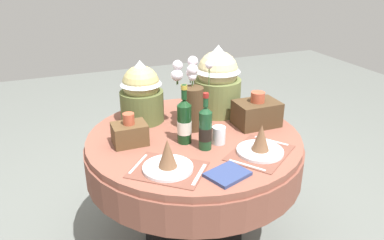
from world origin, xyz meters
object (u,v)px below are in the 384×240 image
at_px(book_on_table, 227,174).
at_px(gift_tub_back_right, 218,78).
at_px(wine_bottle_rear, 184,121).
at_px(woven_basket_side_right, 257,113).
at_px(woven_basket_side_left, 130,133).
at_px(flower_vase, 192,98).
at_px(place_setting_right, 260,145).
at_px(place_setting_left, 168,161).
at_px(gift_tub_back_left, 141,90).
at_px(wine_bottle_left, 205,128).
at_px(dining_table, 194,156).
at_px(tumbler_near_left, 219,135).

xyz_separation_m(book_on_table, gift_tub_back_right, (0.28, 0.72, 0.22)).
distance_m(wine_bottle_rear, woven_basket_side_right, 0.48).
bearing_deg(book_on_table, wine_bottle_rear, 79.04).
bearing_deg(gift_tub_back_right, woven_basket_side_left, -159.41).
xyz_separation_m(flower_vase, gift_tub_back_right, (0.24, 0.16, 0.05)).
bearing_deg(book_on_table, place_setting_right, 8.19).
relative_size(place_setting_right, flower_vase, 1.06).
xyz_separation_m(woven_basket_side_left, woven_basket_side_right, (0.76, -0.04, 0.01)).
bearing_deg(flower_vase, gift_tub_back_right, 34.16).
height_order(place_setting_left, flower_vase, flower_vase).
xyz_separation_m(flower_vase, gift_tub_back_left, (-0.24, 0.21, 0.01)).
distance_m(wine_bottle_left, book_on_table, 0.31).
bearing_deg(wine_bottle_rear, wine_bottle_left, -55.96).
distance_m(place_setting_left, flower_vase, 0.51).
relative_size(wine_bottle_rear, woven_basket_side_right, 1.28).
xyz_separation_m(place_setting_left, flower_vase, (0.28, 0.41, 0.14)).
distance_m(book_on_table, gift_tub_back_right, 0.81).
bearing_deg(gift_tub_back_right, dining_table, -135.22).
bearing_deg(woven_basket_side_right, tumbler_near_left, -156.52).
bearing_deg(place_setting_right, place_setting_left, 178.02).
xyz_separation_m(dining_table, gift_tub_back_left, (-0.21, 0.31, 0.33)).
height_order(flower_vase, gift_tub_back_right, gift_tub_back_right).
distance_m(place_setting_right, woven_basket_side_left, 0.69).
bearing_deg(gift_tub_back_right, wine_bottle_rear, -136.75).
bearing_deg(book_on_table, gift_tub_back_right, 48.77).
relative_size(place_setting_left, woven_basket_side_right, 1.68).
distance_m(place_setting_right, woven_basket_side_right, 0.36).
bearing_deg(place_setting_left, woven_basket_side_left, 106.82).
xyz_separation_m(place_setting_left, book_on_table, (0.24, -0.15, -0.04)).
relative_size(tumbler_near_left, book_on_table, 0.51).
bearing_deg(wine_bottle_rear, gift_tub_back_left, 109.51).
xyz_separation_m(place_setting_right, wine_bottle_left, (-0.24, 0.15, 0.07)).
relative_size(woven_basket_side_left, woven_basket_side_right, 0.71).
xyz_separation_m(tumbler_near_left, woven_basket_side_right, (0.31, 0.14, 0.03)).
bearing_deg(place_setting_left, dining_table, 50.11).
distance_m(wine_bottle_rear, woven_basket_side_left, 0.30).
height_order(flower_vase, tumbler_near_left, flower_vase).
distance_m(wine_bottle_rear, book_on_table, 0.42).
distance_m(place_setting_left, book_on_table, 0.28).
bearing_deg(flower_vase, dining_table, -104.11).
xyz_separation_m(place_setting_right, flower_vase, (-0.21, 0.42, 0.14)).
height_order(dining_table, woven_basket_side_left, woven_basket_side_left).
bearing_deg(place_setting_right, wine_bottle_left, 147.57).
xyz_separation_m(dining_table, woven_basket_side_left, (-0.36, 0.03, 0.20)).
bearing_deg(woven_basket_side_left, flower_vase, 10.59).
xyz_separation_m(wine_bottle_left, woven_basket_side_left, (-0.35, 0.20, -0.05)).
xyz_separation_m(dining_table, wine_bottle_left, (-0.01, -0.17, 0.25)).
height_order(book_on_table, woven_basket_side_right, woven_basket_side_right).
relative_size(flower_vase, book_on_table, 2.20).
distance_m(place_setting_left, place_setting_right, 0.49).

